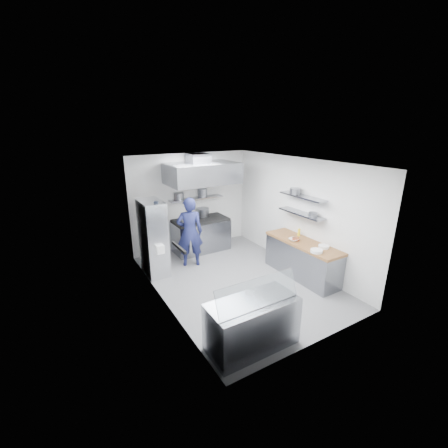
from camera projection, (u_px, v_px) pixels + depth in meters
floor at (237, 280)px, 7.16m from camera, size 5.00×5.00×0.00m
ceiling at (239, 162)px, 6.28m from camera, size 5.00×5.00×0.00m
wall_back at (191, 202)px, 8.76m from camera, size 3.60×2.80×0.02m
wall_front at (325, 268)px, 4.68m from camera, size 3.60×2.80×0.02m
wall_left at (160, 240)px, 5.85m from camera, size 2.80×5.00×0.02m
wall_right at (297, 213)px, 7.59m from camera, size 2.80×5.00×0.02m
gas_range at (201, 236)px, 8.78m from camera, size 1.60×0.80×0.90m
cooktop at (201, 220)px, 8.63m from camera, size 1.57×0.78×0.06m
stock_pot_left at (184, 219)px, 8.25m from camera, size 0.28×0.28×0.20m
stock_pot_mid at (203, 212)px, 8.88m from camera, size 0.36×0.36×0.24m
over_range_shelf at (196, 198)px, 8.64m from camera, size 1.60×0.30×0.04m
shelf_pot_a at (179, 196)px, 8.47m from camera, size 0.28×0.28×0.18m
shelf_pot_b at (203, 193)px, 8.80m from camera, size 0.28×0.28×0.22m
extractor_hood at (202, 173)px, 8.06m from camera, size 1.90×1.15×0.55m
hood_duct at (198, 158)px, 8.13m from camera, size 0.55×0.55×0.24m
red_firebox at (150, 207)px, 8.10m from camera, size 0.22×0.10×0.26m
chef at (190, 232)px, 7.69m from camera, size 0.78×0.65×1.83m
wire_rack at (153, 238)px, 7.28m from camera, size 0.50×0.90×1.85m
rack_bin_a at (160, 249)px, 6.95m from camera, size 0.18×0.22×0.20m
rack_bin_b at (153, 224)px, 7.07m from camera, size 0.16×0.20×0.18m
rack_jar at (156, 205)px, 6.80m from camera, size 0.11×0.11×0.18m
knife_strip at (179, 248)px, 5.08m from camera, size 0.04×0.55×0.05m
prep_counter_base at (302, 260)px, 7.25m from camera, size 0.62×2.00×0.84m
prep_counter_top at (303, 243)px, 7.11m from camera, size 0.65×2.04×0.06m
plate_stack_a at (316, 251)px, 6.50m from camera, size 0.26×0.26×0.06m
plate_stack_b at (324, 247)px, 6.73m from camera, size 0.24×0.24×0.06m
copper_pan at (296, 239)px, 7.18m from camera, size 0.18×0.18×0.06m
squeeze_bottle at (299, 232)px, 7.46m from camera, size 0.07×0.07×0.18m
mixing_bowl at (294, 240)px, 7.15m from camera, size 0.23×0.23×0.06m
wall_shelf_lower at (301, 213)px, 7.24m from camera, size 0.30×1.30×0.04m
wall_shelf_upper at (303, 196)px, 7.11m from camera, size 0.30×1.30×0.04m
shelf_pot_c at (313, 214)px, 6.91m from camera, size 0.20×0.20×0.10m
shelf_pot_d at (295, 191)px, 7.26m from camera, size 0.26×0.26×0.14m
display_case at (252, 324)px, 4.91m from camera, size 1.50×0.70×0.85m
display_glass at (258, 293)px, 4.61m from camera, size 1.47×0.19×0.42m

